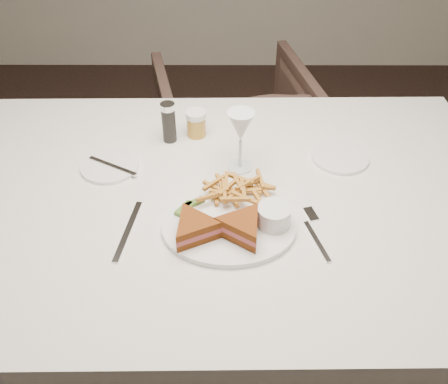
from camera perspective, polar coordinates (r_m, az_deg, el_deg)
table at (r=1.56m, az=0.01°, el=-10.77°), size 1.50×1.01×0.75m
chair_far at (r=2.30m, az=1.23°, el=7.41°), size 0.77×0.74×0.67m
table_setting at (r=1.24m, az=0.43°, el=0.02°), size 0.80×0.63×0.18m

